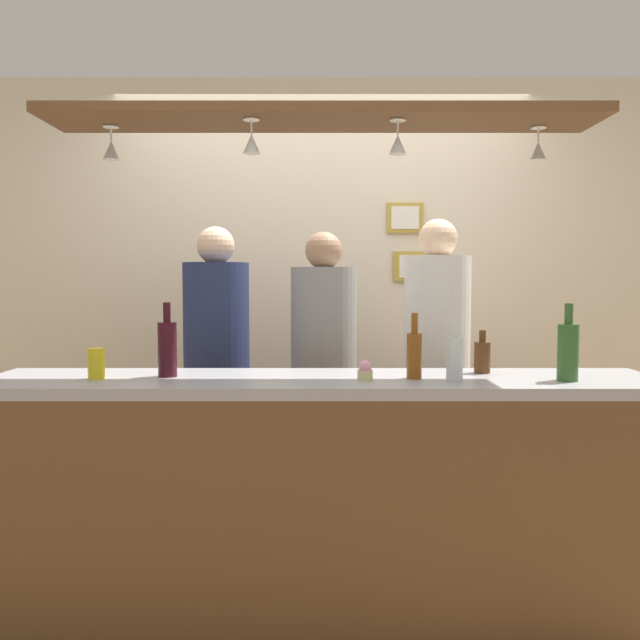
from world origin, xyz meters
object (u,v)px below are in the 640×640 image
(bottle_wine_dark_red, at_px, (165,348))
(bottle_beer_amber_tall, at_px, (412,353))
(drink_can, at_px, (94,364))
(bottle_beer_brown_stubby, at_px, (480,356))
(person_middle_grey_shirt, at_px, (321,357))
(cupcake, at_px, (363,371))
(picture_frame_upper_small, at_px, (403,218))
(person_left_navy_shirt, at_px, (214,354))
(picture_frame_lower_pair, at_px, (415,266))
(bottle_soda_clear, at_px, (452,357))
(bottle_champagne_green, at_px, (565,350))
(person_right_white_patterned_shirt, at_px, (434,349))

(bottle_wine_dark_red, distance_m, bottle_beer_amber_tall, 0.99)
(drink_can, bearing_deg, bottle_beer_brown_stubby, 5.96)
(bottle_beer_brown_stubby, bearing_deg, person_middle_grey_shirt, 135.26)
(cupcake, relative_size, picture_frame_upper_small, 0.35)
(person_left_navy_shirt, height_order, bottle_beer_brown_stubby, person_left_navy_shirt)
(person_middle_grey_shirt, bearing_deg, cupcake, -79.62)
(picture_frame_upper_small, bearing_deg, bottle_wine_dark_red, -129.24)
(drink_can, xyz_separation_m, picture_frame_lower_pair, (1.48, 1.44, 0.41))
(bottle_soda_clear, bearing_deg, picture_frame_upper_small, 90.10)
(person_left_navy_shirt, height_order, picture_frame_upper_small, picture_frame_upper_small)
(person_middle_grey_shirt, relative_size, drink_can, 13.36)
(person_left_navy_shirt, distance_m, picture_frame_lower_pair, 1.38)
(bottle_wine_dark_red, relative_size, drink_can, 2.46)
(bottle_soda_clear, height_order, bottle_beer_amber_tall, bottle_beer_amber_tall)
(bottle_champagne_green, height_order, bottle_beer_brown_stubby, bottle_champagne_green)
(person_left_navy_shirt, distance_m, bottle_soda_clear, 1.37)
(cupcake, relative_size, picture_frame_lower_pair, 0.26)
(bottle_soda_clear, bearing_deg, bottle_champagne_green, 0.57)
(person_left_navy_shirt, relative_size, cupcake, 21.24)
(bottle_wine_dark_red, bearing_deg, cupcake, -6.99)
(bottle_wine_dark_red, height_order, picture_frame_lower_pair, picture_frame_lower_pair)
(person_right_white_patterned_shirt, xyz_separation_m, bottle_soda_clear, (-0.09, -0.87, 0.06))
(bottle_beer_amber_tall, relative_size, drink_can, 2.13)
(person_left_navy_shirt, height_order, picture_frame_lower_pair, person_left_navy_shirt)
(bottle_champagne_green, relative_size, bottle_wine_dark_red, 1.00)
(bottle_beer_amber_tall, bearing_deg, person_middle_grey_shirt, 113.50)
(person_middle_grey_shirt, height_order, bottle_beer_amber_tall, person_middle_grey_shirt)
(person_right_white_patterned_shirt, xyz_separation_m, bottle_champagne_green, (0.35, -0.87, 0.09))
(bottle_wine_dark_red, distance_m, drink_can, 0.28)
(bottle_champagne_green, xyz_separation_m, bottle_beer_brown_stubby, (-0.28, 0.21, -0.05))
(person_left_navy_shirt, relative_size, bottle_beer_brown_stubby, 9.20)
(person_middle_grey_shirt, bearing_deg, picture_frame_upper_small, 51.55)
(cupcake, bearing_deg, bottle_wine_dark_red, 173.01)
(person_right_white_patterned_shirt, relative_size, drink_can, 13.90)
(person_right_white_patterned_shirt, height_order, drink_can, person_right_white_patterned_shirt)
(bottle_soda_clear, bearing_deg, bottle_wine_dark_red, 174.21)
(picture_frame_upper_small, xyz_separation_m, picture_frame_lower_pair, (0.08, 0.00, -0.29))
(person_right_white_patterned_shirt, relative_size, bottle_wine_dark_red, 5.65)
(bottle_champagne_green, height_order, picture_frame_upper_small, picture_frame_upper_small)
(person_left_navy_shirt, xyz_separation_m, person_middle_grey_shirt, (0.55, -0.00, -0.02))
(picture_frame_lower_pair, bearing_deg, bottle_soda_clear, -92.99)
(person_middle_grey_shirt, relative_size, bottle_beer_amber_tall, 6.27)
(person_right_white_patterned_shirt, distance_m, bottle_beer_amber_tall, 0.85)
(bottle_beer_amber_tall, distance_m, cupcake, 0.21)
(bottle_beer_brown_stubby, xyz_separation_m, picture_frame_upper_small, (-0.16, 1.28, 0.69))
(bottle_wine_dark_red, xyz_separation_m, cupcake, (0.79, -0.10, -0.08))
(person_middle_grey_shirt, distance_m, bottle_wine_dark_red, 1.00)
(bottle_beer_amber_tall, xyz_separation_m, picture_frame_lower_pair, (0.23, 1.44, 0.37))
(bottle_champagne_green, relative_size, drink_can, 2.46)
(bottle_champagne_green, height_order, bottle_wine_dark_red, same)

